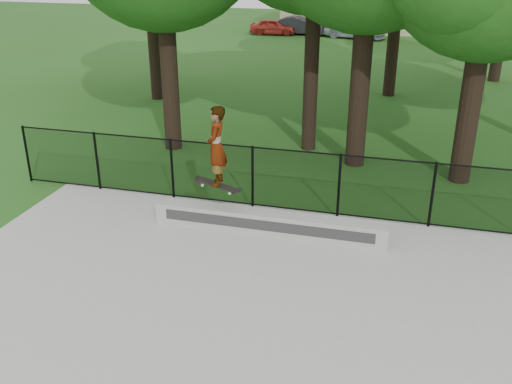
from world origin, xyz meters
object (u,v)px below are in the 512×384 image
at_px(grind_ledge, 268,223).
at_px(car_c, 355,29).
at_px(skater_airborne, 216,148).
at_px(car_a, 273,27).
at_px(car_b, 299,26).

height_order(grind_ledge, car_c, car_c).
height_order(grind_ledge, skater_airborne, skater_airborne).
distance_m(car_c, skater_airborne, 28.67).
height_order(car_a, car_b, car_b).
bearing_deg(car_b, grind_ledge, -168.49).
bearing_deg(grind_ledge, car_a, 103.34).
distance_m(grind_ledge, car_a, 29.48).
xyz_separation_m(car_a, skater_airborne, (5.69, -28.71, 1.35)).
bearing_deg(skater_airborne, car_a, 101.20).
distance_m(grind_ledge, car_b, 29.65).
distance_m(car_b, car_c, 3.91).
xyz_separation_m(grind_ledge, car_c, (-1.22, 28.61, 0.30)).
relative_size(car_b, skater_airborne, 1.76).
bearing_deg(car_b, car_c, -97.16).
relative_size(car_b, car_c, 0.88).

